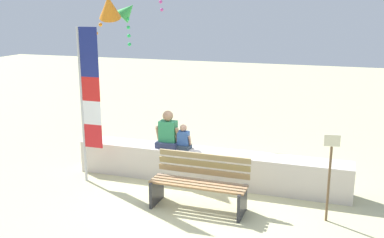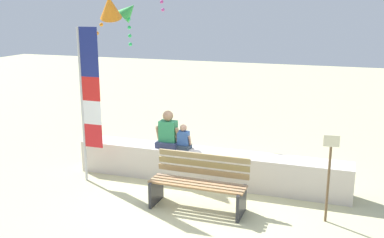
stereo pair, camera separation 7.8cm
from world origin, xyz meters
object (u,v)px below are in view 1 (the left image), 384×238
Objects in this scene: kite_green at (127,12)px; kite_orange at (109,7)px; person_adult at (168,133)px; sign_post at (330,171)px; person_child at (183,139)px; park_bench at (200,184)px; flag_banner at (88,95)px.

kite_orange is at bearing -89.71° from kite_green.
kite_orange is at bearing 152.72° from person_adult.
sign_post is at bearing -29.26° from kite_green.
person_child is 2.88m from sign_post.
person_adult is 0.51× the size of sign_post.
person_child is 3.50m from kite_green.
kite_orange is (-2.63, 1.94, 2.87)m from park_bench.
person_child is at bearing -40.93° from kite_green.
kite_orange reaches higher than person_child.
park_bench is 1.15× the size of sign_post.
flag_banner is 3.31× the size of kite_orange.
person_child is at bearing 21.92° from flag_banner.
flag_banner is at bearing -78.64° from kite_orange.
kite_orange is 0.63× the size of sign_post.
park_bench is at bearing -10.65° from flag_banner.
person_child is at bearing 0.06° from person_adult.
kite_green reaches higher than park_bench.
kite_orange is 0.86× the size of kite_green.
kite_green is (-1.64, 1.69, 2.27)m from person_adult.
person_child is at bearing 121.75° from park_bench.
person_adult reaches higher than person_child.
person_adult is at bearing 26.44° from flag_banner.
park_bench is 1.56m from person_adult.
person_adult is at bearing -45.96° from kite_green.
flag_banner reaches higher than person_adult.
flag_banner is 2.80m from kite_green.
sign_post is (4.68, -1.77, -2.45)m from kite_orange.
kite_orange reaches higher than person_adult.
kite_orange is 5.57m from sign_post.
park_bench is at bearing -46.69° from kite_green.
kite_green is at bearing 90.29° from kite_orange.
person_child is at bearing 161.18° from sign_post.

